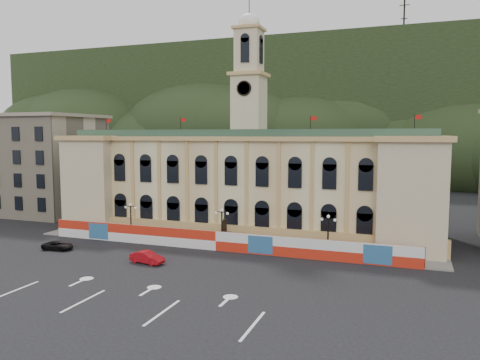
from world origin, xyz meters
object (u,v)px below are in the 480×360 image
(lamp_center, at_px, (222,224))
(red_sedan, at_px, (147,257))
(statue, at_px, (225,237))
(black_suv, at_px, (58,246))

(lamp_center, height_order, red_sedan, lamp_center)
(statue, relative_size, black_suv, 0.88)
(statue, xyz_separation_m, red_sedan, (-5.17, -11.28, -0.49))
(red_sedan, bearing_deg, statue, -15.77)
(lamp_center, bearing_deg, statue, 90.00)
(statue, distance_m, red_sedan, 12.42)
(statue, height_order, red_sedan, statue)
(black_suv, bearing_deg, lamp_center, -73.37)
(lamp_center, height_order, black_suv, lamp_center)
(statue, relative_size, red_sedan, 0.84)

